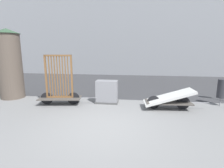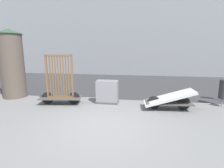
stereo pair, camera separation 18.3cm
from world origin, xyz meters
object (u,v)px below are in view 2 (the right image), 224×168
object	(u,v)px
bike_cart_with_bedframe	(60,89)
trash_bin	(224,89)
bike_cart_with_mattress	(169,99)
advertising_column	(12,63)
utility_cabinet	(107,93)

from	to	relation	value
bike_cart_with_bedframe	trash_bin	world-z (taller)	bike_cart_with_bedframe
bike_cart_with_bedframe	trash_bin	xyz separation A→B (m)	(6.87, 0.76, 0.05)
bike_cart_with_mattress	bike_cart_with_bedframe	bearing A→B (deg)	176.24
bike_cart_with_mattress	advertising_column	size ratio (longest dim) A/B	0.77
utility_cabinet	trash_bin	distance (m)	4.90
utility_cabinet	trash_bin	bearing A→B (deg)	2.82
bike_cart_with_mattress	advertising_column	distance (m)	7.55
bike_cart_with_mattress	trash_bin	xyz separation A→B (m)	(2.29, 0.76, 0.31)
bike_cart_with_bedframe	utility_cabinet	distance (m)	2.06
bike_cart_with_mattress	utility_cabinet	bearing A→B (deg)	165.03
bike_cart_with_bedframe	advertising_column	xyz separation A→B (m)	(-2.83, 0.76, 1.01)
utility_cabinet	advertising_column	size ratio (longest dim) A/B	0.30
bike_cart_with_bedframe	bike_cart_with_mattress	bearing A→B (deg)	-8.22
trash_bin	bike_cart_with_bedframe	bearing A→B (deg)	-173.72
utility_cabinet	bike_cart_with_mattress	bearing A→B (deg)	-11.23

